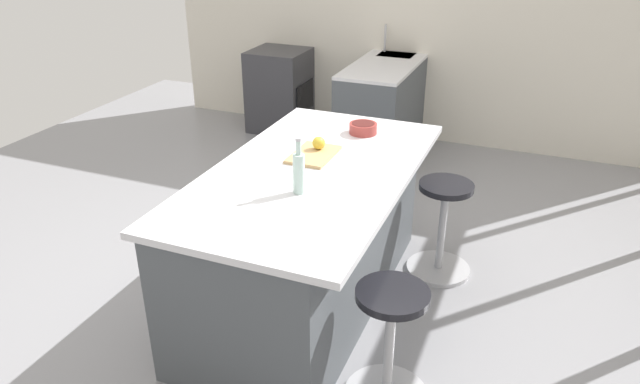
# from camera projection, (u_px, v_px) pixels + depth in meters

# --- Properties ---
(ground_plane) EXTENTS (7.69, 7.69, 0.00)m
(ground_plane) POSITION_uv_depth(u_px,v_px,m) (296.00, 270.00, 4.16)
(ground_plane) COLOR gray
(interior_partition_left) EXTENTS (0.15, 5.41, 2.61)m
(interior_partition_left) POSITION_uv_depth(u_px,v_px,m) (412.00, 14.00, 6.05)
(interior_partition_left) COLOR silver
(interior_partition_left) RESTS_ON ground_plane
(sink_cabinet) EXTENTS (1.85, 0.60, 1.21)m
(sink_cabinet) POSITION_uv_depth(u_px,v_px,m) (390.00, 101.00, 6.16)
(sink_cabinet) COLOR #4C5156
(sink_cabinet) RESTS_ON ground_plane
(oven_range) EXTENTS (0.60, 0.61, 0.90)m
(oven_range) POSITION_uv_depth(u_px,v_px,m) (280.00, 90.00, 6.59)
(oven_range) COLOR #38383D
(oven_range) RESTS_ON ground_plane
(kitchen_island) EXTENTS (2.04, 1.11, 0.93)m
(kitchen_island) POSITION_uv_depth(u_px,v_px,m) (305.00, 236.00, 3.66)
(kitchen_island) COLOR #4C5156
(kitchen_island) RESTS_ON ground_plane
(stool_by_window) EXTENTS (0.44, 0.44, 0.67)m
(stool_by_window) POSITION_uv_depth(u_px,v_px,m) (442.00, 231.00, 4.02)
(stool_by_window) COLOR #B7B7BC
(stool_by_window) RESTS_ON ground_plane
(stool_middle) EXTENTS (0.44, 0.44, 0.67)m
(stool_middle) POSITION_uv_depth(u_px,v_px,m) (389.00, 350.00, 2.94)
(stool_middle) COLOR #B7B7BC
(stool_middle) RESTS_ON ground_plane
(cutting_board) EXTENTS (0.36, 0.24, 0.02)m
(cutting_board) POSITION_uv_depth(u_px,v_px,m) (313.00, 155.00, 3.62)
(cutting_board) COLOR tan
(cutting_board) RESTS_ON kitchen_island
(apple_yellow) EXTENTS (0.08, 0.08, 0.08)m
(apple_yellow) POSITION_uv_depth(u_px,v_px,m) (319.00, 143.00, 3.65)
(apple_yellow) COLOR gold
(apple_yellow) RESTS_ON cutting_board
(water_bottle) EXTENTS (0.06, 0.06, 0.31)m
(water_bottle) POSITION_uv_depth(u_px,v_px,m) (299.00, 172.00, 3.11)
(water_bottle) COLOR silver
(water_bottle) RESTS_ON kitchen_island
(fruit_bowl) EXTENTS (0.19, 0.19, 0.07)m
(fruit_bowl) POSITION_uv_depth(u_px,v_px,m) (363.00, 128.00, 3.96)
(fruit_bowl) COLOR #993833
(fruit_bowl) RESTS_ON kitchen_island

